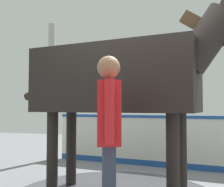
% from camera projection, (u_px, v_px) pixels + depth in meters
% --- Properties ---
extents(barrier_wall, '(0.81, 4.48, 1.05)m').
position_uv_depth(barrier_wall, '(155.00, 143.00, 5.72)').
color(barrier_wall, silver).
rests_on(barrier_wall, ground).
extents(roof_post_far, '(0.16, 0.16, 3.18)m').
position_uv_depth(roof_post_far, '(51.00, 91.00, 6.47)').
color(roof_post_far, '#B7B2A8').
rests_on(roof_post_far, ground).
extents(horse, '(1.25, 3.56, 2.63)m').
position_uv_depth(horse, '(122.00, 80.00, 3.83)').
color(horse, black).
rests_on(horse, ground).
extents(handler, '(0.66, 0.36, 1.73)m').
position_uv_depth(handler, '(109.00, 129.00, 2.74)').
color(handler, black).
rests_on(handler, ground).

